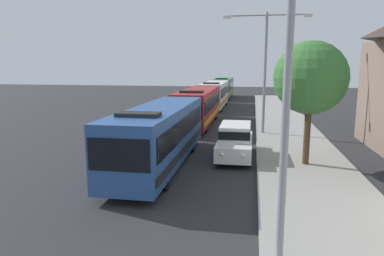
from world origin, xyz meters
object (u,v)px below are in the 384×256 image
(bus_second_in_line, at_px, (199,105))
(streetlamp_near, at_px, (289,53))
(roadside_tree, at_px, (310,78))
(bus_middle, at_px, (215,94))
(bus_lead, at_px, (160,133))
(streetlamp_mid, at_px, (265,61))
(white_suv, at_px, (235,140))
(bus_fourth_in_line, at_px, (223,87))

(bus_second_in_line, bearing_deg, streetlamp_near, -75.51)
(bus_second_in_line, bearing_deg, roadside_tree, -57.69)
(bus_middle, height_order, roadside_tree, roadside_tree)
(bus_lead, distance_m, streetlamp_mid, 11.27)
(bus_middle, bearing_deg, bus_lead, -90.00)
(bus_lead, height_order, bus_middle, same)
(white_suv, distance_m, streetlamp_mid, 8.42)
(streetlamp_mid, bearing_deg, streetlamp_near, -90.00)
(bus_fourth_in_line, distance_m, roadside_tree, 37.52)
(bus_middle, distance_m, streetlamp_near, 34.09)
(bus_middle, relative_size, white_suv, 2.32)
(streetlamp_mid, distance_m, roadside_tree, 8.41)
(white_suv, bearing_deg, bus_fourth_in_line, 95.94)
(white_suv, distance_m, streetlamp_near, 11.44)
(bus_second_in_line, distance_m, bus_middle, 12.56)
(bus_fourth_in_line, bearing_deg, bus_second_in_line, -90.00)
(white_suv, bearing_deg, roadside_tree, -17.38)
(streetlamp_near, xyz_separation_m, streetlamp_mid, (0.00, 17.42, 0.01))
(bus_middle, distance_m, streetlamp_mid, 17.33)
(bus_second_in_line, height_order, bus_fourth_in_line, same)
(streetlamp_near, bearing_deg, white_suv, 99.26)
(bus_middle, bearing_deg, streetlamp_mid, -71.40)
(white_suv, bearing_deg, streetlamp_mid, 76.33)
(bus_second_in_line, xyz_separation_m, streetlamp_mid, (5.40, -3.48, 3.73))
(streetlamp_near, relative_size, roadside_tree, 1.42)
(white_suv, distance_m, roadside_tree, 5.14)
(white_suv, bearing_deg, bus_middle, 99.12)
(streetlamp_mid, bearing_deg, bus_fourth_in_line, 100.70)
(bus_fourth_in_line, xyz_separation_m, streetlamp_mid, (5.40, -28.56, 3.73))
(bus_fourth_in_line, relative_size, streetlamp_near, 1.23)
(white_suv, height_order, streetlamp_near, streetlamp_near)
(white_suv, xyz_separation_m, streetlamp_near, (1.70, -10.43, 4.37))
(bus_fourth_in_line, distance_m, streetlamp_near, 46.44)
(bus_fourth_in_line, height_order, white_suv, bus_fourth_in_line)
(bus_lead, xyz_separation_m, streetlamp_mid, (5.40, 9.17, 3.73))
(bus_fourth_in_line, bearing_deg, roadside_tree, -78.69)
(bus_second_in_line, bearing_deg, bus_fourth_in_line, 90.00)
(bus_lead, xyz_separation_m, bus_fourth_in_line, (-0.00, 37.73, -0.00))
(streetlamp_near, bearing_deg, bus_second_in_line, 104.49)
(bus_second_in_line, xyz_separation_m, bus_middle, (-0.00, 12.56, -0.00))
(streetlamp_mid, bearing_deg, bus_middle, 108.60)
(bus_second_in_line, bearing_deg, streetlamp_mid, -32.77)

